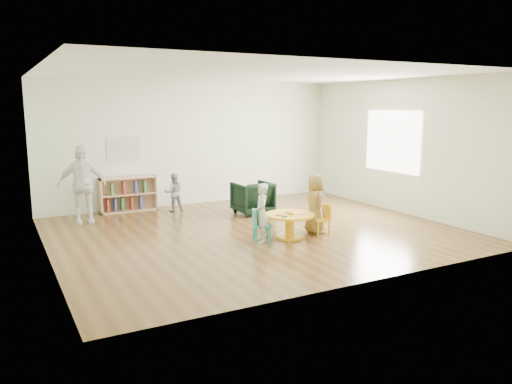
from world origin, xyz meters
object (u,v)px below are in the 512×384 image
at_px(kid_chair_left, 259,224).
at_px(adult_caretaker, 82,185).
at_px(kid_chair_right, 323,218).
at_px(armchair, 253,198).
at_px(child_left, 262,213).
at_px(toddler, 174,193).
at_px(child_right, 315,204).
at_px(bookshelf, 127,194).
at_px(activity_table, 290,221).

bearing_deg(kid_chair_left, adult_caretaker, -119.33).
relative_size(kid_chair_right, armchair, 0.70).
bearing_deg(armchair, child_left, 65.65).
height_order(kid_chair_left, toddler, toddler).
height_order(armchair, child_left, child_left).
xyz_separation_m(armchair, toddler, (-1.40, 0.97, 0.08)).
relative_size(child_right, toddler, 1.29).
height_order(bookshelf, toddler, toddler).
relative_size(child_left, adult_caretaker, 0.65).
relative_size(armchair, child_left, 0.75).
bearing_deg(kid_chair_left, bookshelf, -139.37).
distance_m(kid_chair_right, child_right, 0.29).
xyz_separation_m(kid_chair_left, kid_chair_right, (1.24, -0.08, -0.01)).
xyz_separation_m(activity_table, kid_chair_left, (-0.56, 0.06, -0.00)).
bearing_deg(adult_caretaker, activity_table, -38.70).
xyz_separation_m(bookshelf, adult_caretaker, (-1.04, -0.75, 0.40)).
distance_m(bookshelf, toddler, 1.01).
height_order(kid_chair_right, armchair, armchair).
bearing_deg(child_left, activity_table, 108.44).
height_order(kid_chair_left, armchair, armchair).
distance_m(kid_chair_left, armchair, 2.17).
distance_m(kid_chair_left, adult_caretaker, 3.65).
xyz_separation_m(activity_table, adult_caretaker, (-2.96, 2.77, 0.47)).
xyz_separation_m(armchair, child_right, (0.23, -1.95, 0.19)).
relative_size(armchair, adult_caretaker, 0.49).
relative_size(kid_chair_left, child_right, 0.51).
height_order(kid_chair_right, child_right, child_right).
height_order(activity_table, kid_chair_left, kid_chair_left).
bearing_deg(toddler, bookshelf, -22.08).
distance_m(activity_table, toddler, 3.19).
height_order(child_left, child_right, child_right).
bearing_deg(kid_chair_right, toddler, 36.88).
height_order(activity_table, armchair, armchair).
bearing_deg(child_left, kid_chair_left, -153.24).
xyz_separation_m(armchair, adult_caretaker, (-3.31, 0.74, 0.42)).
distance_m(kid_chair_right, adult_caretaker, 4.61).
bearing_deg(kid_chair_right, bookshelf, 43.41).
relative_size(activity_table, child_right, 0.79).
distance_m(activity_table, kid_chair_right, 0.68).
height_order(kid_chair_left, bookshelf, bookshelf).
relative_size(kid_chair_left, adult_caretaker, 0.36).
xyz_separation_m(toddler, adult_caretaker, (-1.91, -0.23, 0.35)).
height_order(armchair, adult_caretaker, adult_caretaker).
bearing_deg(kid_chair_right, kid_chair_left, 93.34).
height_order(kid_chair_right, adult_caretaker, adult_caretaker).
distance_m(armchair, child_right, 1.97).
bearing_deg(toddler, adult_caretaker, 15.55).
distance_m(kid_chair_left, child_left, 0.21).
relative_size(kid_chair_right, child_right, 0.49).
xyz_separation_m(armchair, child_left, (-0.90, -2.03, 0.16)).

